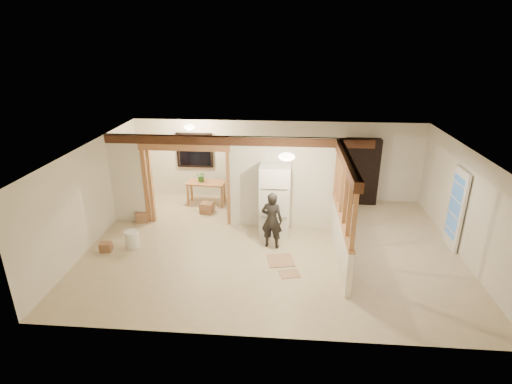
# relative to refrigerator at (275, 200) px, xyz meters

# --- Properties ---
(floor) EXTENTS (9.00, 6.50, 0.01)m
(floor) POSITION_rel_refrigerator_xyz_m (-0.02, -0.76, -0.94)
(floor) COLOR beige
(floor) RESTS_ON ground
(ceiling) EXTENTS (9.00, 6.50, 0.01)m
(ceiling) POSITION_rel_refrigerator_xyz_m (-0.02, -0.76, 1.56)
(ceiling) COLOR white
(wall_back) EXTENTS (9.00, 0.01, 2.50)m
(wall_back) POSITION_rel_refrigerator_xyz_m (-0.02, 2.49, 0.31)
(wall_back) COLOR silver
(wall_back) RESTS_ON floor
(wall_front) EXTENTS (9.00, 0.01, 2.50)m
(wall_front) POSITION_rel_refrigerator_xyz_m (-0.02, -4.01, 0.31)
(wall_front) COLOR silver
(wall_front) RESTS_ON floor
(wall_left) EXTENTS (0.01, 6.50, 2.50)m
(wall_left) POSITION_rel_refrigerator_xyz_m (-4.52, -0.76, 0.31)
(wall_left) COLOR silver
(wall_left) RESTS_ON floor
(wall_right) EXTENTS (0.01, 6.50, 2.50)m
(wall_right) POSITION_rel_refrigerator_xyz_m (4.48, -0.76, 0.31)
(wall_right) COLOR silver
(wall_right) RESTS_ON floor
(partition_left_stub) EXTENTS (0.90, 0.12, 2.50)m
(partition_left_stub) POSITION_rel_refrigerator_xyz_m (-4.07, 0.44, 0.31)
(partition_left_stub) COLOR silver
(partition_left_stub) RESTS_ON floor
(partition_center) EXTENTS (2.80, 0.12, 2.50)m
(partition_center) POSITION_rel_refrigerator_xyz_m (0.18, 0.44, 0.31)
(partition_center) COLOR silver
(partition_center) RESTS_ON floor
(doorway_frame) EXTENTS (2.46, 0.14, 2.20)m
(doorway_frame) POSITION_rel_refrigerator_xyz_m (-2.42, 0.44, 0.16)
(doorway_frame) COLOR #B4794B
(doorway_frame) RESTS_ON floor
(header_beam_back) EXTENTS (7.00, 0.18, 0.22)m
(header_beam_back) POSITION_rel_refrigerator_xyz_m (-1.02, 0.44, 1.44)
(header_beam_back) COLOR #4B2A19
(header_beam_back) RESTS_ON ceiling
(header_beam_right) EXTENTS (0.18, 3.30, 0.22)m
(header_beam_right) POSITION_rel_refrigerator_xyz_m (1.58, -1.16, 1.44)
(header_beam_right) COLOR #4B2A19
(header_beam_right) RESTS_ON ceiling
(pony_wall) EXTENTS (0.12, 3.20, 1.00)m
(pony_wall) POSITION_rel_refrigerator_xyz_m (1.58, -1.16, -0.44)
(pony_wall) COLOR silver
(pony_wall) RESTS_ON floor
(stud_partition) EXTENTS (0.14, 3.20, 1.32)m
(stud_partition) POSITION_rel_refrigerator_xyz_m (1.58, -1.16, 0.72)
(stud_partition) COLOR #B4794B
(stud_partition) RESTS_ON pony_wall
(window_back) EXTENTS (1.12, 0.10, 1.10)m
(window_back) POSITION_rel_refrigerator_xyz_m (-2.62, 2.41, 0.61)
(window_back) COLOR black
(window_back) RESTS_ON wall_back
(french_door) EXTENTS (0.12, 0.86, 2.00)m
(french_door) POSITION_rel_refrigerator_xyz_m (4.40, -0.36, 0.06)
(french_door) COLOR white
(french_door) RESTS_ON floor
(ceiling_dome_main) EXTENTS (0.36, 0.36, 0.16)m
(ceiling_dome_main) POSITION_rel_refrigerator_xyz_m (0.28, -1.26, 1.54)
(ceiling_dome_main) COLOR #FFEABF
(ceiling_dome_main) RESTS_ON ceiling
(ceiling_dome_util) EXTENTS (0.32, 0.32, 0.14)m
(ceiling_dome_util) POSITION_rel_refrigerator_xyz_m (-2.52, 1.54, 1.54)
(ceiling_dome_util) COLOR #FFEABF
(ceiling_dome_util) RESTS_ON ceiling
(hanging_bulb) EXTENTS (0.07, 0.07, 0.07)m
(hanging_bulb) POSITION_rel_refrigerator_xyz_m (-2.02, 0.84, 1.24)
(hanging_bulb) COLOR #FFD88C
(hanging_bulb) RESTS_ON ceiling
(refrigerator) EXTENTS (0.77, 0.75, 1.88)m
(refrigerator) POSITION_rel_refrigerator_xyz_m (0.00, 0.00, 0.00)
(refrigerator) COLOR white
(refrigerator) RESTS_ON floor
(woman) EXTENTS (0.59, 0.44, 1.45)m
(woman) POSITION_rel_refrigerator_xyz_m (-0.03, -0.78, -0.21)
(woman) COLOR black
(woman) RESTS_ON floor
(work_table) EXTENTS (1.19, 0.66, 0.72)m
(work_table) POSITION_rel_refrigerator_xyz_m (-2.17, 1.78, -0.58)
(work_table) COLOR #B4794B
(work_table) RESTS_ON floor
(potted_plant) EXTENTS (0.32, 0.28, 0.34)m
(potted_plant) POSITION_rel_refrigerator_xyz_m (-2.30, 1.78, -0.04)
(potted_plant) COLOR #2F6C27
(potted_plant) RESTS_ON work_table
(shop_vac) EXTENTS (0.57, 0.57, 0.58)m
(shop_vac) POSITION_rel_refrigerator_xyz_m (-4.22, 0.85, -0.65)
(shop_vac) COLOR #A5200B
(shop_vac) RESTS_ON floor
(bookshelf) EXTENTS (1.03, 0.34, 2.06)m
(bookshelf) POSITION_rel_refrigerator_xyz_m (2.57, 2.24, 0.09)
(bookshelf) COLOR black
(bookshelf) RESTS_ON floor
(bucket) EXTENTS (0.38, 0.38, 0.43)m
(bucket) POSITION_rel_refrigerator_xyz_m (-3.48, -1.09, -0.72)
(bucket) COLOR white
(bucket) RESTS_ON floor
(box_util_a) EXTENTS (0.41, 0.36, 0.32)m
(box_util_a) POSITION_rel_refrigerator_xyz_m (-2.03, 1.11, -0.78)
(box_util_a) COLOR #906345
(box_util_a) RESTS_ON floor
(box_util_b) EXTENTS (0.40, 0.40, 0.29)m
(box_util_b) POSITION_rel_refrigerator_xyz_m (-3.77, 0.39, -0.79)
(box_util_b) COLOR #906345
(box_util_b) RESTS_ON floor
(box_front) EXTENTS (0.30, 0.25, 0.22)m
(box_front) POSITION_rel_refrigerator_xyz_m (-4.05, -1.34, -0.83)
(box_front) COLOR #906345
(box_front) RESTS_ON floor
(floor_panel_near) EXTENTS (0.69, 0.69, 0.02)m
(floor_panel_near) POSITION_rel_refrigerator_xyz_m (0.21, -1.45, -0.93)
(floor_panel_near) COLOR tan
(floor_panel_near) RESTS_ON floor
(floor_panel_far) EXTENTS (0.52, 0.45, 0.01)m
(floor_panel_far) POSITION_rel_refrigerator_xyz_m (0.42, -1.99, -0.93)
(floor_panel_far) COLOR tan
(floor_panel_far) RESTS_ON floor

